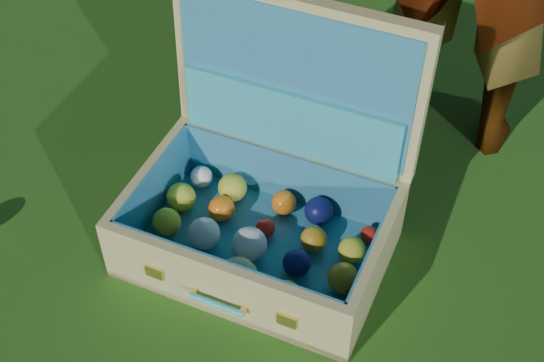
{
  "coord_description": "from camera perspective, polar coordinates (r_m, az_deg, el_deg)",
  "views": [
    {
      "loc": [
        0.53,
        -1.03,
        1.51
      ],
      "look_at": [
        -0.02,
        0.14,
        0.19
      ],
      "focal_mm": 50.0,
      "sensor_mm": 36.0,
      "label": 1
    }
  ],
  "objects": [
    {
      "name": "ground",
      "position": [
        1.91,
        -1.31,
        -6.79
      ],
      "size": [
        60.0,
        60.0,
        0.0
      ],
      "primitive_type": "plane",
      "color": "#215114",
      "rests_on": "ground"
    },
    {
      "name": "suitcase",
      "position": [
        1.85,
        -0.2,
        -0.53
      ],
      "size": [
        0.64,
        0.51,
        0.61
      ],
      "rotation": [
        0.0,
        0.0,
        0.03
      ],
      "color": "#D3BF71",
      "rests_on": "ground"
    }
  ]
}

